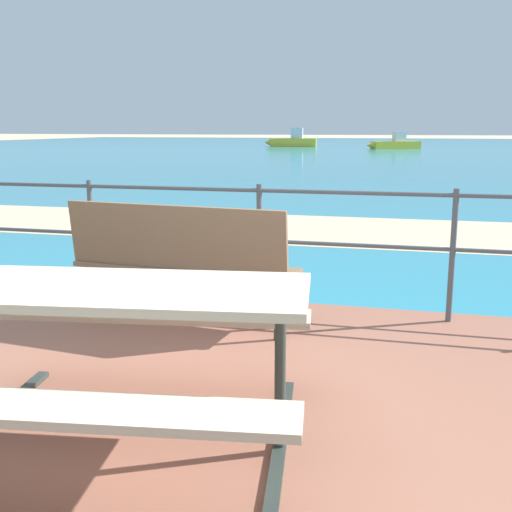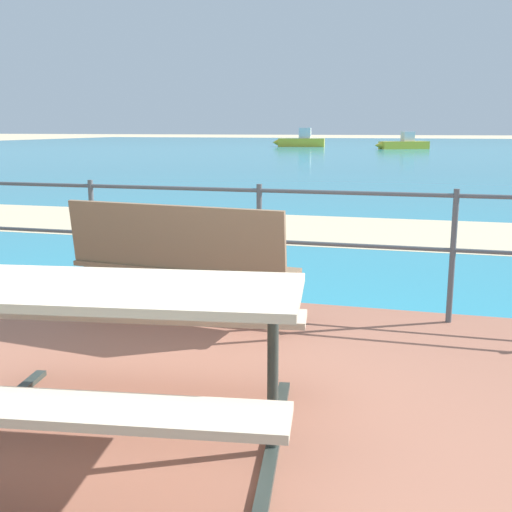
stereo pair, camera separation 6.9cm
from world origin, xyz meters
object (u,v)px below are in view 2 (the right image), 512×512
object	(u,v)px
picnic_table	(113,325)
boat_mid	(301,141)
boat_near	(403,144)
park_bench	(179,254)

from	to	relation	value
picnic_table	boat_mid	bearing A→B (deg)	91.94
boat_near	boat_mid	bearing A→B (deg)	-50.59
picnic_table	boat_near	xyz separation A→B (m)	(-0.26, 42.39, -0.27)
park_bench	boat_mid	size ratio (longest dim) A/B	0.42
park_bench	boat_near	xyz separation A→B (m)	(0.13, 40.67, -0.24)
boat_near	boat_mid	size ratio (longest dim) A/B	0.92
picnic_table	park_bench	distance (m)	1.76
boat_mid	park_bench	bearing A→B (deg)	93.90
park_bench	boat_near	bearing A→B (deg)	-83.91
picnic_table	park_bench	world-z (taller)	park_bench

